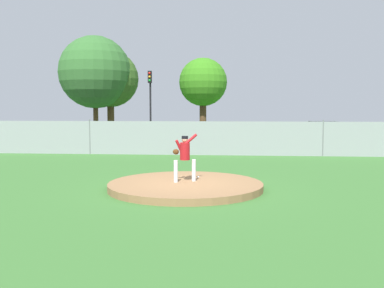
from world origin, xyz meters
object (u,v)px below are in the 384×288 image
parked_car_charcoal (225,135)px  parked_car_slate (114,135)px  pitcher_youth (185,154)px  parked_car_burgundy (326,136)px  baseball (198,177)px  traffic_light_near (150,94)px  traffic_cone_orange (187,140)px

parked_car_charcoal → parked_car_slate: bearing=-178.9°
pitcher_youth → parked_car_slate: pitcher_youth is taller
parked_car_burgundy → parked_car_slate: parked_car_burgundy is taller
pitcher_youth → baseball: size_ratio=21.21×
baseball → traffic_light_near: 19.01m
pitcher_youth → parked_car_charcoal: (1.18, 14.74, -0.33)m
baseball → traffic_light_near: size_ratio=0.01×
parked_car_burgundy → parked_car_charcoal: 6.48m
parked_car_slate → traffic_light_near: (1.73, 4.17, 2.87)m
pitcher_youth → traffic_cone_orange: (-1.58, 17.40, -0.87)m
baseball → parked_car_burgundy: (7.26, 13.98, 0.55)m
baseball → parked_car_slate: (-6.67, 13.88, 0.50)m
parked_car_slate → traffic_cone_orange: parked_car_slate is taller
baseball → parked_car_burgundy: bearing=62.5°
parked_car_burgundy → traffic_light_near: 13.17m
traffic_light_near → parked_car_slate: bearing=-112.5°
baseball → parked_car_charcoal: parked_car_charcoal is taller
traffic_light_near → parked_car_charcoal: bearing=-35.1°
pitcher_youth → parked_car_burgundy: 16.57m
traffic_cone_orange → parked_car_charcoal: bearing=-44.0°
baseball → parked_car_slate: size_ratio=0.02×
baseball → traffic_light_near: bearing=105.3°
traffic_cone_orange → parked_car_slate: bearing=-149.1°
parked_car_charcoal → pitcher_youth: bearing=-94.6°
baseball → traffic_cone_orange: size_ratio=0.13×
pitcher_youth → traffic_light_near: 19.46m
parked_car_charcoal → traffic_cone_orange: 3.88m
traffic_light_near → traffic_cone_orange: bearing=-24.6°
traffic_cone_orange → baseball: bearing=-83.3°
baseball → parked_car_slate: 15.41m
parked_car_slate → parked_car_charcoal: (7.45, 0.14, 0.05)m
pitcher_youth → parked_car_charcoal: bearing=85.4°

